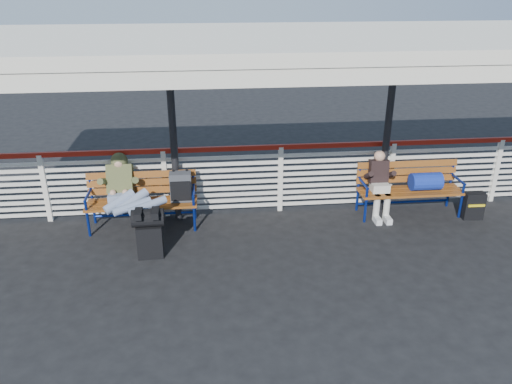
{
  "coord_description": "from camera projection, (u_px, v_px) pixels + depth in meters",
  "views": [
    {
      "loc": [
        -1.27,
        -6.14,
        3.9
      ],
      "look_at": [
        -0.52,
        1.0,
        0.77
      ],
      "focal_mm": 35.0,
      "sensor_mm": 36.0,
      "label": 1
    }
  ],
  "objects": [
    {
      "name": "suitcase_side",
      "position": [
        473.0,
        206.0,
        8.62
      ],
      "size": [
        0.35,
        0.22,
        0.48
      ],
      "rotation": [
        0.0,
        0.0,
        -0.04
      ],
      "color": "black",
      "rests_on": "ground"
    },
    {
      "name": "ground",
      "position": [
        299.0,
        266.0,
        7.28
      ],
      "size": [
        60.0,
        60.0,
        0.0
      ],
      "primitive_type": "plane",
      "color": "black",
      "rests_on": "ground"
    },
    {
      "name": "bench_left",
      "position": [
        156.0,
        192.0,
        8.23
      ],
      "size": [
        1.8,
        0.56,
        0.96
      ],
      "color": "#96501D",
      "rests_on": "ground"
    },
    {
      "name": "traveler_man",
      "position": [
        129.0,
        197.0,
        7.85
      ],
      "size": [
        0.94,
        1.64,
        0.77
      ],
      "color": "#8794B5",
      "rests_on": "ground"
    },
    {
      "name": "luggage_stack",
      "position": [
        149.0,
        231.0,
        7.37
      ],
      "size": [
        0.47,
        0.27,
        0.78
      ],
      "rotation": [
        0.0,
        0.0,
        0.03
      ],
      "color": "black",
      "rests_on": "ground"
    },
    {
      "name": "bench_right",
      "position": [
        416.0,
        183.0,
        8.68
      ],
      "size": [
        1.8,
        0.56,
        0.92
      ],
      "color": "#96501D",
      "rests_on": "ground"
    },
    {
      "name": "companion_person",
      "position": [
        380.0,
        184.0,
        8.6
      ],
      "size": [
        0.32,
        0.66,
        1.15
      ],
      "color": "beige",
      "rests_on": "ground"
    },
    {
      "name": "fence",
      "position": [
        280.0,
        176.0,
        8.75
      ],
      "size": [
        12.08,
        0.08,
        1.24
      ],
      "color": "silver",
      "rests_on": "ground"
    },
    {
      "name": "canopy",
      "position": [
        295.0,
        43.0,
        6.85
      ],
      "size": [
        12.6,
        3.6,
        3.16
      ],
      "color": "silver",
      "rests_on": "ground"
    }
  ]
}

